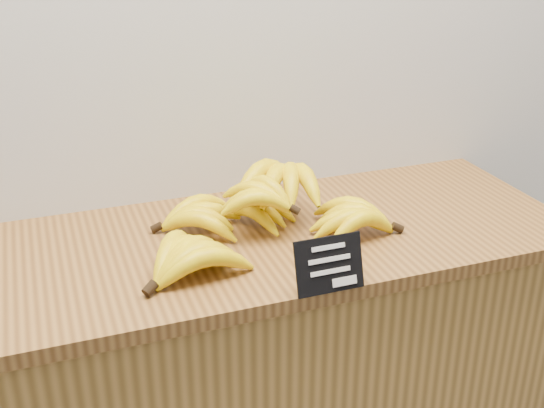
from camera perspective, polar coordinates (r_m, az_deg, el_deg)
The scene contains 4 objects.
counter at distance 1.74m, azimuth -0.59°, elevation -16.74°, with size 1.39×0.50×0.90m, color #A97C36.
counter_top at distance 1.48m, azimuth -0.66°, elevation -2.97°, with size 1.35×0.54×0.03m, color brown.
chalkboard_sign at distance 1.25m, azimuth 4.82°, elevation -5.10°, with size 0.13×0.01×0.10m, color black.
banana_pile at distance 1.44m, azimuth -1.12°, elevation -0.76°, with size 0.57×0.38×0.13m.
Camera 1 is at (-0.26, 1.51, 1.59)m, focal length 45.00 mm.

